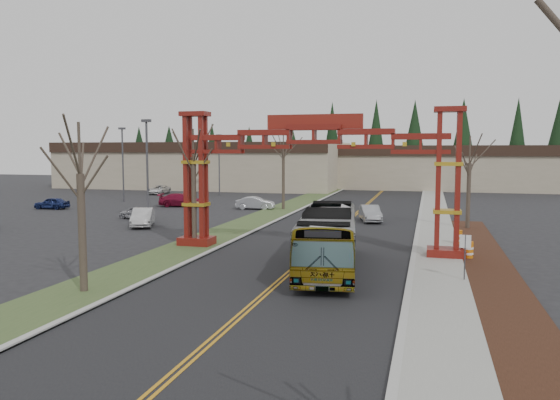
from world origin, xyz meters
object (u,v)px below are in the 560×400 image
(gateway_arch, at_px, (314,157))
(bare_tree_median_mid, at_px, (193,163))
(parked_car_mid_b, at_px, (52,203))
(parked_car_mid_a, at_px, (182,200))
(street_sign, at_px, (465,248))
(parked_car_near_a, at_px, (136,213))
(parked_car_near_b, at_px, (143,217))
(barrel_mid, at_px, (464,249))
(parked_car_far_b, at_px, (159,190))
(transit_bus, at_px, (328,239))
(parked_car_far_a, at_px, (255,203))
(barrel_south, at_px, (468,251))
(bare_tree_median_near, at_px, (80,174))
(light_pole_far, at_px, (219,160))
(silver_sedan, at_px, (370,213))
(bare_tree_median_far, at_px, (283,153))
(retail_building_west, at_px, (207,165))
(retail_building_east, at_px, (449,167))
(light_pole_near, at_px, (147,164))
(barrel_north, at_px, (458,238))
(light_pole_mid, at_px, (123,159))
(bare_tree_right_far, at_px, (469,164))

(gateway_arch, height_order, bare_tree_median_mid, gateway_arch)
(gateway_arch, distance_m, parked_car_mid_b, 36.67)
(parked_car_mid_a, distance_m, street_sign, 40.34)
(parked_car_near_a, bearing_deg, parked_car_near_b, 54.90)
(parked_car_mid_a, height_order, barrel_mid, parked_car_mid_a)
(parked_car_far_b, bearing_deg, street_sign, -52.77)
(gateway_arch, relative_size, transit_bus, 1.52)
(parked_car_far_a, bearing_deg, barrel_south, -141.37)
(parked_car_mid_a, height_order, parked_car_mid_b, parked_car_mid_a)
(gateway_arch, height_order, bare_tree_median_near, gateway_arch)
(light_pole_far, bearing_deg, parked_car_mid_a, -84.97)
(transit_bus, xyz_separation_m, silver_sedan, (0.12, 20.11, -0.94))
(parked_car_mid_b, bearing_deg, transit_bus, 54.51)
(bare_tree_median_far, bearing_deg, retail_building_west, 124.90)
(silver_sedan, distance_m, bare_tree_median_mid, 19.18)
(retail_building_east, xyz_separation_m, bare_tree_median_near, (-18.00, -74.35, 1.83))
(bare_tree_median_near, xyz_separation_m, bare_tree_median_mid, (0.00, 12.04, 0.22))
(parked_car_near_b, distance_m, light_pole_near, 4.81)
(parked_car_near_a, xyz_separation_m, parked_car_mid_b, (-13.22, 5.21, 0.03))
(light_pole_near, relative_size, barrel_north, 8.73)
(parked_car_near_b, relative_size, light_pole_mid, 0.51)
(bare_tree_right_far, bearing_deg, parked_car_near_a, -177.30)
(gateway_arch, xyz_separation_m, bare_tree_median_near, (-8.00, -12.39, -0.64))
(parked_car_far_b, xyz_separation_m, barrel_south, (39.70, -37.28, -0.10))
(parked_car_far_a, height_order, light_pole_far, light_pole_far)
(retail_building_east, height_order, parked_car_far_b, retail_building_east)
(parked_car_far_b, xyz_separation_m, bare_tree_median_near, (22.45, -49.59, 4.70))
(bare_tree_median_mid, height_order, bare_tree_right_far, bare_tree_median_mid)
(bare_tree_median_mid, bearing_deg, bare_tree_median_far, 90.00)
(retail_building_east, height_order, bare_tree_right_far, bare_tree_right_far)
(parked_car_mid_a, distance_m, bare_tree_median_near, 37.20)
(parked_car_near_b, xyz_separation_m, light_pole_far, (-5.06, 29.99, 4.14))
(parked_car_far_b, relative_size, light_pole_far, 0.54)
(parked_car_far_a, height_order, light_pole_mid, light_pole_mid)
(transit_bus, distance_m, barrel_north, 11.93)
(light_pole_mid, bearing_deg, bare_tree_median_near, -60.98)
(light_pole_far, bearing_deg, barrel_south, -50.83)
(bare_tree_median_near, height_order, barrel_mid, bare_tree_median_near)
(light_pole_far, distance_m, barrel_north, 44.52)
(street_sign, bearing_deg, parked_car_mid_b, 151.35)
(transit_bus, relative_size, parked_car_far_a, 2.91)
(parked_car_mid_a, relative_size, bare_tree_median_near, 0.67)
(parked_car_mid_b, height_order, street_sign, street_sign)
(parked_car_near_a, bearing_deg, bare_tree_median_far, 153.85)
(parked_car_mid_b, xyz_separation_m, parked_car_far_a, (21.30, 5.51, 0.04))
(light_pole_mid, bearing_deg, street_sign, -39.84)
(street_sign, bearing_deg, parked_car_near_a, 148.25)
(parked_car_near_b, bearing_deg, parked_car_far_b, 92.23)
(silver_sedan, distance_m, parked_car_near_a, 21.38)
(silver_sedan, bearing_deg, retail_building_west, 114.65)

